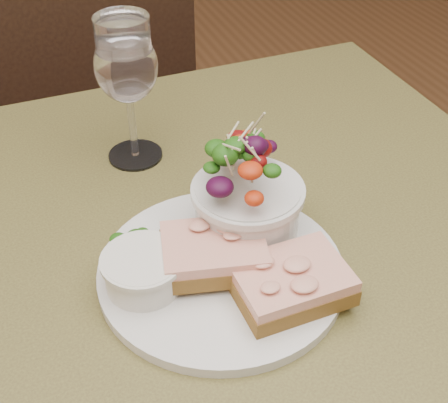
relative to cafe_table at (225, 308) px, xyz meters
name	(u,v)px	position (x,y,z in m)	size (l,w,h in m)	color
cafe_table	(225,308)	(0.00, 0.00, 0.00)	(0.80, 0.80, 0.75)	#3E351A
chair_far	(86,197)	(-0.06, 0.73, -0.36)	(0.46, 0.46, 0.90)	black
dinner_plate	(221,271)	(-0.02, -0.04, 0.11)	(0.25, 0.25, 0.01)	silver
sandwich_front	(291,282)	(0.03, -0.10, 0.13)	(0.11, 0.08, 0.03)	#442B12
sandwich_back	(214,252)	(-0.03, -0.04, 0.14)	(0.12, 0.10, 0.03)	#442B12
ramekin	(143,270)	(-0.10, -0.03, 0.13)	(0.08, 0.08, 0.04)	silver
salad_bowl	(248,189)	(0.03, 0.00, 0.17)	(0.11, 0.11, 0.13)	silver
garnish	(129,246)	(-0.10, 0.02, 0.12)	(0.05, 0.04, 0.02)	#103309
wine_glass	(126,70)	(-0.04, 0.20, 0.22)	(0.08, 0.08, 0.18)	white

